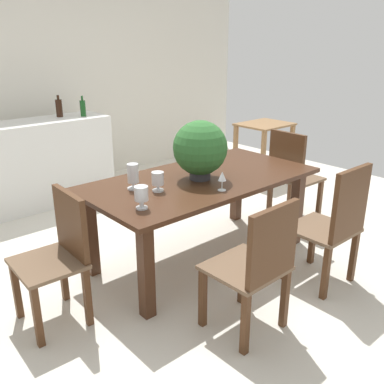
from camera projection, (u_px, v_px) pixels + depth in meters
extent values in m
plane|color=silver|center=(183.00, 247.00, 4.01)|extent=(7.04, 7.04, 0.00)
cube|color=silver|center=(51.00, 86.00, 5.40)|extent=(6.40, 0.10, 2.60)
cube|color=#422616|center=(202.00, 180.00, 3.58)|extent=(2.00, 1.03, 0.04)
cube|color=#422616|center=(146.00, 271.00, 2.89)|extent=(0.09, 0.09, 0.72)
cube|color=#422616|center=(297.00, 208.00, 3.98)|extent=(0.09, 0.09, 0.72)
cube|color=#422616|center=(91.00, 234.00, 3.44)|extent=(0.09, 0.09, 0.72)
cube|color=#422616|center=(236.00, 188.00, 4.52)|extent=(0.09, 0.09, 0.72)
cube|color=#4C2D19|center=(312.00, 240.00, 3.65)|extent=(0.04, 0.04, 0.44)
cube|color=#4C2D19|center=(284.00, 254.00, 3.41)|extent=(0.04, 0.04, 0.44)
cube|color=#4C2D19|center=(353.00, 256.00, 3.38)|extent=(0.04, 0.04, 0.44)
cube|color=#4C2D19|center=(326.00, 273.00, 3.14)|extent=(0.04, 0.04, 0.44)
cube|color=brown|center=(322.00, 229.00, 3.32)|extent=(0.48, 0.46, 0.03)
cube|color=#4C2D19|center=(351.00, 203.00, 3.07)|extent=(0.44, 0.04, 0.53)
cube|color=#4C2D19|center=(319.00, 199.00, 4.59)|extent=(0.05, 0.05, 0.44)
cube|color=#4C2D19|center=(290.00, 190.00, 4.88)|extent=(0.05, 0.05, 0.44)
cube|color=#4C2D19|center=(299.00, 207.00, 4.37)|extent=(0.05, 0.05, 0.44)
cube|color=#4C2D19|center=(270.00, 197.00, 4.66)|extent=(0.05, 0.05, 0.44)
cube|color=brown|center=(296.00, 178.00, 4.55)|extent=(0.45, 0.48, 0.03)
cube|color=#4C2D19|center=(287.00, 157.00, 4.34)|extent=(0.05, 0.43, 0.51)
cube|color=#4C2D19|center=(242.00, 276.00, 3.09)|extent=(0.04, 0.04, 0.44)
cube|color=#4C2D19|center=(203.00, 297.00, 2.84)|extent=(0.04, 0.04, 0.44)
cube|color=#4C2D19|center=(285.00, 298.00, 2.83)|extent=(0.04, 0.04, 0.44)
cube|color=#4C2D19|center=(245.00, 324.00, 2.58)|extent=(0.04, 0.04, 0.44)
cube|color=brown|center=(245.00, 267.00, 2.76)|extent=(0.48, 0.46, 0.03)
cube|color=#4C2D19|center=(273.00, 244.00, 2.53)|extent=(0.44, 0.05, 0.47)
cube|color=#4C2D19|center=(16.00, 290.00, 2.92)|extent=(0.05, 0.05, 0.44)
cube|color=#4C2D19|center=(37.00, 317.00, 2.64)|extent=(0.05, 0.05, 0.44)
cube|color=#4C2D19|center=(63.00, 273.00, 3.13)|extent=(0.05, 0.05, 0.44)
cube|color=#4C2D19|center=(87.00, 297.00, 2.85)|extent=(0.05, 0.05, 0.44)
cube|color=brown|center=(48.00, 263.00, 2.81)|extent=(0.43, 0.48, 0.03)
cube|color=#4C2D19|center=(71.00, 223.00, 2.84)|extent=(0.05, 0.43, 0.45)
cylinder|color=#333338|center=(200.00, 173.00, 3.52)|extent=(0.17, 0.17, 0.10)
sphere|color=#2D662D|center=(200.00, 148.00, 3.45)|extent=(0.45, 0.45, 0.45)
sphere|color=silver|center=(218.00, 144.00, 3.31)|extent=(0.04, 0.04, 0.04)
sphere|color=silver|center=(194.00, 159.00, 3.34)|extent=(0.04, 0.04, 0.04)
sphere|color=silver|center=(217.00, 150.00, 3.48)|extent=(0.05, 0.05, 0.05)
sphere|color=silver|center=(193.00, 146.00, 3.32)|extent=(0.05, 0.05, 0.05)
cylinder|color=silver|center=(134.00, 188.00, 3.30)|extent=(0.10, 0.10, 0.01)
cylinder|color=silver|center=(133.00, 185.00, 3.29)|extent=(0.02, 0.02, 0.04)
cylinder|color=silver|center=(133.00, 173.00, 3.25)|extent=(0.09, 0.09, 0.15)
cylinder|color=silver|center=(158.00, 190.00, 3.25)|extent=(0.09, 0.09, 0.01)
cylinder|color=silver|center=(158.00, 187.00, 3.24)|extent=(0.02, 0.02, 0.04)
cylinder|color=silver|center=(158.00, 178.00, 3.22)|extent=(0.09, 0.09, 0.10)
cylinder|color=silver|center=(142.00, 208.00, 2.91)|extent=(0.08, 0.08, 0.01)
cylinder|color=silver|center=(142.00, 204.00, 2.90)|extent=(0.03, 0.03, 0.05)
cylinder|color=silver|center=(141.00, 193.00, 2.88)|extent=(0.10, 0.10, 0.10)
cylinder|color=silver|center=(222.00, 190.00, 3.27)|extent=(0.06, 0.06, 0.00)
cylinder|color=silver|center=(222.00, 185.00, 3.25)|extent=(0.01, 0.01, 0.08)
cone|color=silver|center=(222.00, 176.00, 3.23)|extent=(0.06, 0.06, 0.07)
cube|color=silver|center=(43.00, 163.00, 4.94)|extent=(1.57, 0.56, 0.99)
cylinder|color=#194C1E|center=(83.00, 108.00, 5.01)|extent=(0.06, 0.06, 0.19)
cylinder|color=#194C1E|center=(82.00, 98.00, 4.97)|extent=(0.02, 0.02, 0.05)
cylinder|color=black|center=(59.00, 108.00, 4.97)|extent=(0.08, 0.08, 0.20)
cylinder|color=black|center=(58.00, 97.00, 4.93)|extent=(0.03, 0.03, 0.05)
cube|color=olive|center=(265.00, 124.00, 5.77)|extent=(0.69, 0.57, 0.02)
cube|color=olive|center=(263.00, 159.00, 5.53)|extent=(0.05, 0.05, 0.75)
cube|color=olive|center=(291.00, 152.00, 5.91)|extent=(0.05, 0.05, 0.75)
cube|color=olive|center=(235.00, 152.00, 5.88)|extent=(0.05, 0.05, 0.75)
cube|color=olive|center=(263.00, 145.00, 6.26)|extent=(0.05, 0.05, 0.75)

